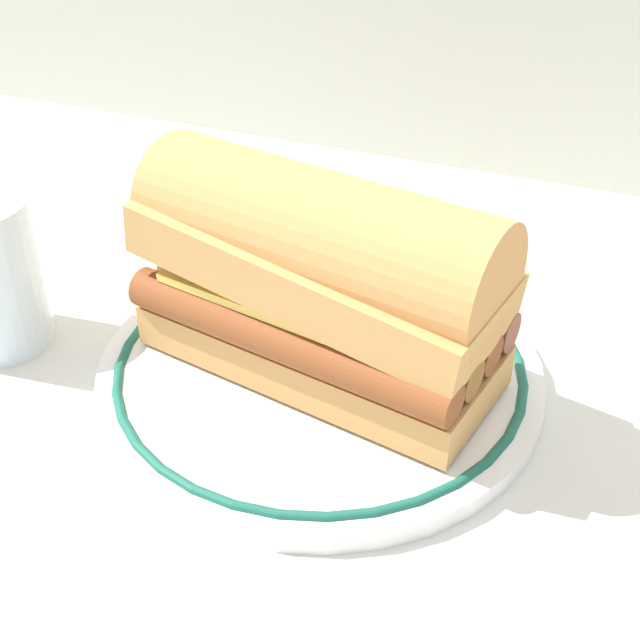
# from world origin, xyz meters

# --- Properties ---
(ground_plane) EXTENTS (1.50, 1.50, 0.00)m
(ground_plane) POSITION_xyz_m (0.00, 0.00, 0.00)
(ground_plane) COLOR silver
(plate) EXTENTS (0.27, 0.27, 0.01)m
(plate) POSITION_xyz_m (-0.01, 0.02, 0.01)
(plate) COLOR white
(plate) RESTS_ON ground_plane
(sausage_sandwich) EXTENTS (0.22, 0.14, 0.12)m
(sausage_sandwich) POSITION_xyz_m (-0.01, 0.02, 0.08)
(sausage_sandwich) COLOR tan
(sausage_sandwich) RESTS_ON plate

